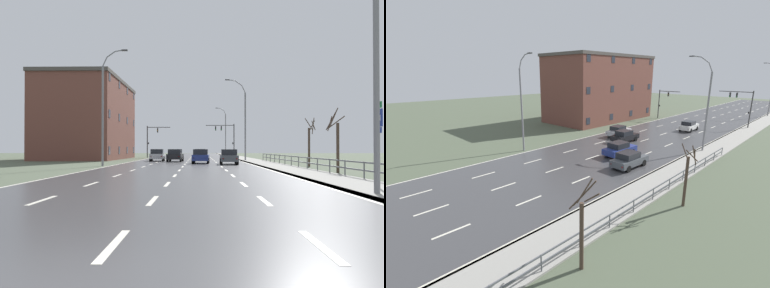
% 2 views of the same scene
% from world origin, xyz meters
% --- Properties ---
extents(ground_plane, '(160.00, 160.00, 0.12)m').
position_xyz_m(ground_plane, '(0.00, 48.00, -0.06)').
color(ground_plane, '#4C5642').
extents(road_asphalt_strip, '(14.00, 120.00, 0.03)m').
position_xyz_m(road_asphalt_strip, '(0.00, 59.99, 0.01)').
color(road_asphalt_strip, '#3D3D3F').
rests_on(road_asphalt_strip, ground).
extents(sidewalk_right, '(3.00, 120.00, 0.12)m').
position_xyz_m(sidewalk_right, '(8.43, 60.00, 0.06)').
color(sidewalk_right, gray).
rests_on(sidewalk_right, ground).
extents(guardrail, '(0.07, 37.63, 1.00)m').
position_xyz_m(guardrail, '(9.85, 26.09, 0.71)').
color(guardrail, '#515459').
rests_on(guardrail, ground).
extents(street_lamp_foreground, '(2.28, 0.24, 10.49)m').
position_xyz_m(street_lamp_foreground, '(7.47, 8.67, 5.15)').
color(street_lamp_foreground, slate).
rests_on(street_lamp_foreground, ground).
extents(street_lamp_midground, '(2.77, 0.24, 10.88)m').
position_xyz_m(street_lamp_midground, '(7.41, 45.37, 5.30)').
color(street_lamp_midground, slate).
rests_on(street_lamp_midground, ground).
extents(street_lamp_distant, '(2.41, 0.24, 11.07)m').
position_xyz_m(street_lamp_distant, '(7.46, 82.06, 5.43)').
color(street_lamp_distant, slate).
rests_on(street_lamp_distant, ground).
extents(street_lamp_left_bank, '(2.44, 0.24, 11.01)m').
position_xyz_m(street_lamp_left_bank, '(-7.45, 30.69, 5.40)').
color(street_lamp_left_bank, slate).
rests_on(street_lamp_left_bank, ground).
extents(highway_sign, '(0.09, 0.68, 3.49)m').
position_xyz_m(highway_sign, '(8.39, 10.21, 2.24)').
color(highway_sign, slate).
rests_on(highway_sign, ground).
extents(traffic_signal_right, '(5.27, 0.36, 6.16)m').
position_xyz_m(traffic_signal_right, '(6.62, 64.57, 4.24)').
color(traffic_signal_right, '#38383A').
rests_on(traffic_signal_right, ground).
extents(traffic_signal_left, '(4.26, 0.36, 5.74)m').
position_xyz_m(traffic_signal_left, '(-7.16, 63.37, 3.74)').
color(traffic_signal_left, '#38383A').
rests_on(traffic_signal_left, ground).
extents(car_near_left, '(2.00, 4.19, 1.57)m').
position_xyz_m(car_near_left, '(-1.51, 42.58, 0.80)').
color(car_near_left, black).
rests_on(car_near_left, ground).
extents(car_far_right, '(1.91, 4.14, 1.57)m').
position_xyz_m(car_far_right, '(1.64, 55.67, 0.80)').
color(car_far_right, silver).
rests_on(car_far_right, ground).
extents(car_mid_centre, '(1.96, 4.17, 1.57)m').
position_xyz_m(car_mid_centre, '(-4.00, 44.60, 0.80)').
color(car_mid_centre, '#B7B7BC').
rests_on(car_mid_centre, ground).
extents(car_far_left, '(1.92, 4.15, 1.57)m').
position_xyz_m(car_far_left, '(4.57, 34.63, 0.80)').
color(car_far_left, '#474C51').
rests_on(car_far_left, ground).
extents(car_near_right, '(2.01, 4.19, 1.57)m').
position_xyz_m(car_near_right, '(1.66, 37.04, 0.80)').
color(car_near_right, navy).
rests_on(car_near_right, ground).
extents(brick_building, '(11.01, 21.26, 12.25)m').
position_xyz_m(brick_building, '(-15.80, 54.23, 6.13)').
color(brick_building, brown).
rests_on(brick_building, ground).
extents(bare_tree_near, '(1.42, 0.92, 4.50)m').
position_xyz_m(bare_tree_near, '(10.89, 21.42, 2.04)').
color(bare_tree_near, '#423328').
rests_on(bare_tree_near, ground).
extents(bare_tree_mid, '(1.08, 1.17, 4.50)m').
position_xyz_m(bare_tree_mid, '(11.74, 30.67, 2.09)').
color(bare_tree_mid, '#423328').
rests_on(bare_tree_mid, ground).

